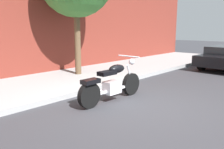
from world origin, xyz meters
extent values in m
plane|color=#38383D|center=(0.00, 0.00, 0.00)|extent=(60.00, 60.00, 0.00)
cube|color=#A2A2A2|center=(0.00, 3.22, 0.07)|extent=(22.30, 3.16, 0.14)
cylinder|color=black|center=(0.66, 0.66, 0.31)|extent=(0.61, 0.13, 0.61)
cylinder|color=black|center=(-0.89, 0.68, 0.31)|extent=(0.61, 0.13, 0.61)
cube|color=silver|center=(-0.12, 0.67, 0.36)|extent=(0.44, 0.28, 0.32)
cube|color=silver|center=(-0.12, 0.67, 0.29)|extent=(1.40, 0.09, 0.06)
ellipsoid|color=black|center=(0.06, 0.67, 0.81)|extent=(0.52, 0.26, 0.22)
cube|color=black|center=(-0.30, 0.67, 0.75)|extent=(0.48, 0.24, 0.10)
cube|color=black|center=(-0.84, 0.68, 0.63)|extent=(0.44, 0.24, 0.10)
cylinder|color=silver|center=(0.60, 0.67, 0.59)|extent=(0.27, 0.05, 0.58)
cylinder|color=silver|center=(0.54, 0.67, 1.09)|extent=(0.04, 0.70, 0.04)
sphere|color=silver|center=(0.68, 0.66, 0.93)|extent=(0.17, 0.17, 0.17)
cylinder|color=silver|center=(-0.37, 0.83, 0.26)|extent=(0.80, 0.10, 0.09)
cylinder|color=black|center=(8.47, 0.66, 0.32)|extent=(0.65, 0.24, 0.64)
cylinder|color=black|center=(5.90, 0.76, 0.32)|extent=(0.65, 0.24, 0.64)
cylinder|color=brown|center=(1.17, 3.55, 1.40)|extent=(0.23, 0.23, 2.80)
camera|label=1|loc=(-4.42, -3.24, 1.84)|focal=37.82mm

